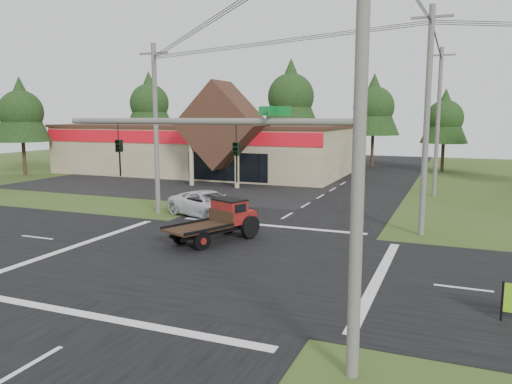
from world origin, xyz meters
The scene contains 18 objects.
ground centered at (0.00, 0.00, 0.00)m, with size 120.00×120.00×0.00m, color #334518.
road_ns centered at (0.00, 0.00, 0.01)m, with size 12.00×120.00×0.02m, color black.
road_ew centered at (0.00, 0.00, 0.01)m, with size 120.00×12.00×0.02m, color black.
parking_apron centered at (-14.00, 19.00, 0.01)m, with size 28.00×14.00×0.02m, color black.
cvs_building centered at (-15.70, 29.57, 2.78)m, with size 30.40×18.20×9.19m.
traffic_signal_mast centered at (5.82, -7.50, 4.43)m, with size 8.12×0.24×7.00m.
utility_pole_nr centered at (7.50, -7.50, 5.64)m, with size 2.00×0.30×11.00m.
utility_pole_nw centered at (-8.00, 8.00, 5.39)m, with size 2.00×0.30×10.50m.
utility_pole_ne centered at (8.00, 8.00, 5.89)m, with size 2.00×0.30×11.50m.
utility_pole_n centered at (8.00, 22.00, 5.74)m, with size 2.00×0.30×11.20m.
tree_row_a centered at (-30.00, 40.00, 8.05)m, with size 6.72×6.72×12.12m.
tree_row_b centered at (-20.00, 42.00, 6.70)m, with size 5.60×5.60×10.10m.
tree_row_c centered at (-10.00, 41.00, 8.72)m, with size 7.28×7.28×13.13m.
tree_row_d centered at (0.00, 42.00, 7.38)m, with size 6.16×6.16×11.11m.
tree_row_e centered at (8.00, 40.00, 6.03)m, with size 5.04×5.04×9.09m.
tree_side_w centered at (-32.00, 20.00, 6.70)m, with size 5.60×5.60×10.10m.
antique_flatbed_truck centered at (-1.30, 2.67, 1.03)m, with size 1.88×4.94×2.06m, color #630E10, non-canonical shape.
white_pickup centered at (-4.45, 8.06, 0.78)m, with size 2.59×5.61×1.56m, color silver.
Camera 1 is at (9.55, -18.65, 6.14)m, focal length 35.00 mm.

